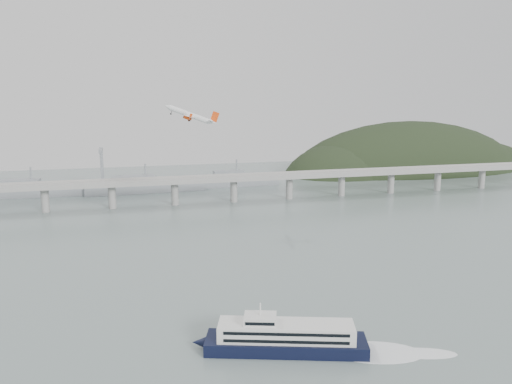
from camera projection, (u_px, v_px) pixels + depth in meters
name	position (u px, v px, depth m)	size (l,w,h in m)	color
ground	(287.00, 289.00, 232.20)	(900.00, 900.00, 0.00)	slate
bridge	(209.00, 183.00, 418.15)	(800.00, 22.00, 23.90)	gray
headland	(417.00, 185.00, 624.11)	(365.00, 155.00, 156.00)	black
distant_fleet	(25.00, 191.00, 441.99)	(453.00, 60.90, 40.00)	gray
ferry	(286.00, 338.00, 175.02)	(90.44, 37.71, 17.58)	black
airliner	(191.00, 115.00, 310.20)	(34.20, 31.73, 14.39)	white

